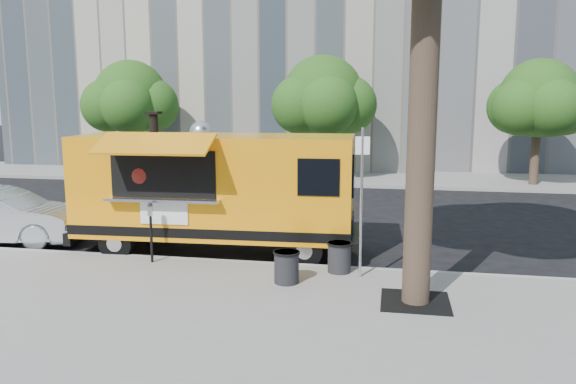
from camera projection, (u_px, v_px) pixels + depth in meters
name	position (u px, v px, depth m)	size (l,w,h in m)	color
ground	(297.00, 259.00, 13.12)	(120.00, 120.00, 0.00)	black
sidewalk	(256.00, 321.00, 9.23)	(60.00, 6.00, 0.15)	gray
curb	(290.00, 267.00, 12.21)	(60.00, 0.14, 0.16)	#999993
far_sidewalk	(345.00, 178.00, 26.20)	(60.00, 5.00, 0.15)	gray
tree_well	(415.00, 302.00, 9.91)	(1.20, 1.20, 0.02)	black
far_tree_a	(131.00, 97.00, 26.25)	(3.42, 3.42, 5.36)	#33261C
far_tree_b	(323.00, 96.00, 25.00)	(3.60, 3.60, 5.50)	#33261C
far_tree_c	(539.00, 99.00, 23.09)	(3.24, 3.24, 5.21)	#33261C
sign_post	(361.00, 194.00, 11.04)	(0.28, 0.06, 3.00)	silver
parking_meter	(151.00, 225.00, 12.20)	(0.11, 0.11, 1.33)	black
food_truck	(215.00, 188.00, 13.39)	(6.92, 3.37, 3.38)	#FF980D
sedan	(0.00, 217.00, 14.41)	(1.51, 4.32, 1.42)	silver
trash_bin_left	(287.00, 266.00, 10.90)	(0.52, 0.52, 0.63)	black
trash_bin_right	(339.00, 256.00, 11.58)	(0.52, 0.52, 0.63)	black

